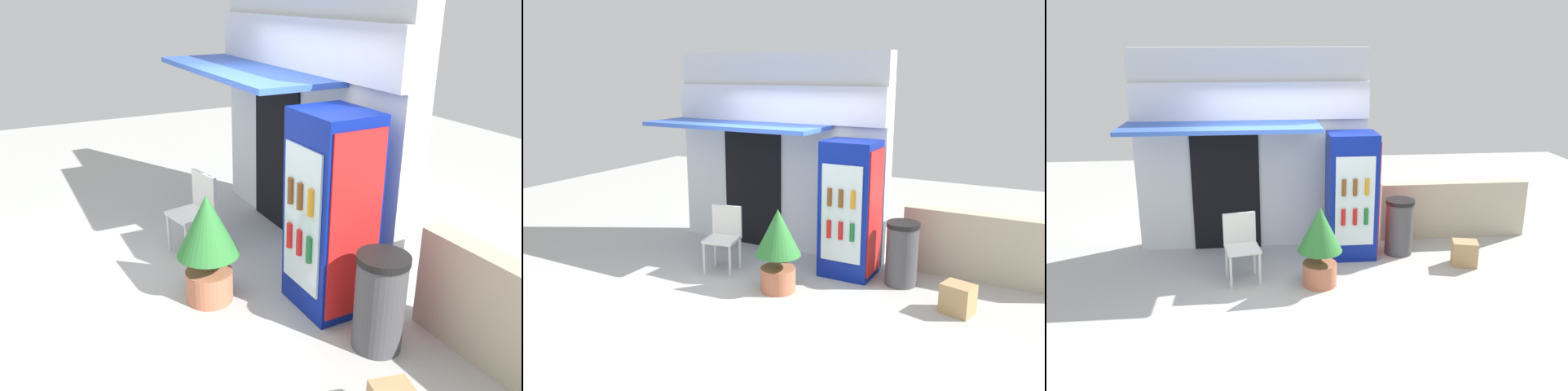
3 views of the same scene
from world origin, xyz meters
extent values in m
plane|color=#B2B2AD|center=(0.00, 0.00, 0.00)|extent=(16.00, 16.00, 0.00)
cube|color=silver|center=(-0.50, 1.64, 1.52)|extent=(3.50, 0.29, 3.04)
cube|color=white|center=(-0.50, 1.46, 2.29)|extent=(3.50, 0.08, 0.55)
cube|color=blue|center=(-0.92, 1.02, 1.98)|extent=(2.75, 0.96, 0.06)
cube|color=black|center=(-0.92, 1.48, 0.97)|extent=(1.02, 0.03, 1.93)
cube|color=navy|center=(0.93, 1.01, 0.94)|extent=(0.70, 0.59, 1.87)
cube|color=silver|center=(0.93, 0.71, 0.94)|extent=(0.56, 0.02, 1.31)
cube|color=red|center=(1.29, 1.01, 0.94)|extent=(0.02, 0.53, 1.69)
cylinder|color=red|center=(0.76, 0.69, 0.72)|extent=(0.06, 0.06, 0.24)
cylinder|color=red|center=(0.93, 0.69, 0.72)|extent=(0.06, 0.06, 0.24)
cylinder|color=#196B2D|center=(1.09, 0.69, 0.72)|extent=(0.06, 0.06, 0.24)
cylinder|color=brown|center=(0.76, 0.69, 1.16)|extent=(0.06, 0.06, 0.24)
cylinder|color=brown|center=(0.92, 0.69, 1.16)|extent=(0.06, 0.06, 0.24)
cylinder|color=orange|center=(1.09, 0.69, 1.16)|extent=(0.06, 0.06, 0.24)
cylinder|color=silver|center=(-0.82, 0.03, 0.23)|extent=(0.04, 0.04, 0.45)
cylinder|color=silver|center=(-0.44, 0.11, 0.23)|extent=(0.04, 0.04, 0.45)
cylinder|color=silver|center=(-0.89, 0.39, 0.23)|extent=(0.04, 0.04, 0.45)
cylinder|color=silver|center=(-0.52, 0.47, 0.23)|extent=(0.04, 0.04, 0.45)
cube|color=silver|center=(-0.67, 0.25, 0.47)|extent=(0.52, 0.50, 0.04)
cube|color=silver|center=(-0.71, 0.44, 0.70)|extent=(0.44, 0.13, 0.42)
cylinder|color=#BC6B4C|center=(0.35, 0.05, 0.15)|extent=(0.45, 0.45, 0.31)
cylinder|color=brown|center=(0.35, 0.05, 0.40)|extent=(0.05, 0.05, 0.18)
cone|color=#2D7533|center=(0.35, 0.05, 0.79)|extent=(0.59, 0.59, 0.60)
cylinder|color=#47474C|center=(1.67, 1.01, 0.40)|extent=(0.41, 0.41, 0.79)
cylinder|color=black|center=(1.67, 1.01, 0.82)|extent=(0.44, 0.44, 0.06)
cube|color=#B7AD93|center=(2.74, 1.66, 0.46)|extent=(2.42, 0.23, 0.92)
cube|color=tan|center=(2.51, 0.48, 0.18)|extent=(0.41, 0.35, 0.36)
camera|label=1|loc=(4.51, -1.57, 2.79)|focal=36.30mm
camera|label=2|loc=(3.48, -5.49, 2.78)|focal=36.33mm
camera|label=3|loc=(-0.45, -6.38, 3.17)|focal=36.55mm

